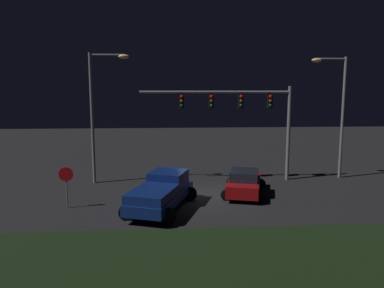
{
  "coord_description": "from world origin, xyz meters",
  "views": [
    {
      "loc": [
        -1.91,
        -21.05,
        6.19
      ],
      "look_at": [
        -0.46,
        0.71,
        2.99
      ],
      "focal_mm": 34.12,
      "sensor_mm": 36.0,
      "label": 1
    }
  ],
  "objects_px": {
    "street_lamp_left": "(99,103)",
    "street_lamp_right": "(337,103)",
    "traffic_signal_gantry": "(241,108)",
    "stop_sign": "(66,179)",
    "car_sedan": "(244,182)",
    "pickup_truck": "(162,190)"
  },
  "relations": [
    {
      "from": "street_lamp_left",
      "to": "street_lamp_right",
      "type": "relative_size",
      "value": 1.02
    },
    {
      "from": "traffic_signal_gantry",
      "to": "stop_sign",
      "type": "bearing_deg",
      "value": -152.27
    },
    {
      "from": "street_lamp_left",
      "to": "street_lamp_right",
      "type": "xyz_separation_m",
      "value": [
        16.3,
        0.36,
        -0.08
      ]
    },
    {
      "from": "car_sedan",
      "to": "street_lamp_left",
      "type": "relative_size",
      "value": 0.55
    },
    {
      "from": "car_sedan",
      "to": "street_lamp_left",
      "type": "bearing_deg",
      "value": 84.83
    },
    {
      "from": "pickup_truck",
      "to": "street_lamp_right",
      "type": "height_order",
      "value": "street_lamp_right"
    },
    {
      "from": "car_sedan",
      "to": "traffic_signal_gantry",
      "type": "relative_size",
      "value": 0.46
    },
    {
      "from": "car_sedan",
      "to": "traffic_signal_gantry",
      "type": "bearing_deg",
      "value": 8.97
    },
    {
      "from": "car_sedan",
      "to": "stop_sign",
      "type": "xyz_separation_m",
      "value": [
        -9.93,
        -1.96,
        0.82
      ]
    },
    {
      "from": "car_sedan",
      "to": "street_lamp_right",
      "type": "xyz_separation_m",
      "value": [
        7.25,
        3.81,
        4.58
      ]
    },
    {
      "from": "pickup_truck",
      "to": "street_lamp_right",
      "type": "bearing_deg",
      "value": -43.9
    },
    {
      "from": "street_lamp_right",
      "to": "stop_sign",
      "type": "relative_size",
      "value": 3.81
    },
    {
      "from": "street_lamp_left",
      "to": "stop_sign",
      "type": "relative_size",
      "value": 3.87
    },
    {
      "from": "pickup_truck",
      "to": "car_sedan",
      "type": "xyz_separation_m",
      "value": [
        4.9,
        2.36,
        -0.26
      ]
    },
    {
      "from": "pickup_truck",
      "to": "street_lamp_right",
      "type": "relative_size",
      "value": 0.68
    },
    {
      "from": "stop_sign",
      "to": "pickup_truck",
      "type": "bearing_deg",
      "value": -4.6
    },
    {
      "from": "stop_sign",
      "to": "traffic_signal_gantry",
      "type": "bearing_deg",
      "value": 27.73
    },
    {
      "from": "street_lamp_right",
      "to": "traffic_signal_gantry",
      "type": "bearing_deg",
      "value": -177.15
    },
    {
      "from": "car_sedan",
      "to": "street_lamp_left",
      "type": "height_order",
      "value": "street_lamp_left"
    },
    {
      "from": "street_lamp_left",
      "to": "traffic_signal_gantry",
      "type": "bearing_deg",
      "value": 0.14
    },
    {
      "from": "pickup_truck",
      "to": "street_lamp_right",
      "type": "xyz_separation_m",
      "value": [
        12.14,
        6.18,
        4.32
      ]
    },
    {
      "from": "pickup_truck",
      "to": "street_lamp_left",
      "type": "height_order",
      "value": "street_lamp_left"
    }
  ]
}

